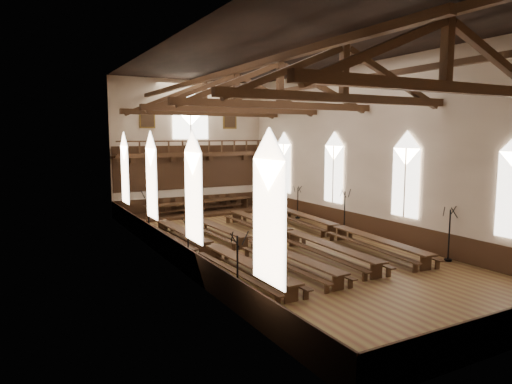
% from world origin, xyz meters
% --- Properties ---
extents(ground, '(26.00, 26.00, 0.00)m').
position_xyz_m(ground, '(0.00, 0.00, 0.00)').
color(ground, brown).
rests_on(ground, ground).
extents(room_walls, '(26.00, 26.00, 26.00)m').
position_xyz_m(room_walls, '(0.00, 0.00, 6.46)').
color(room_walls, beige).
rests_on(room_walls, ground).
extents(wainscot_band, '(12.00, 26.00, 1.20)m').
position_xyz_m(wainscot_band, '(0.00, 0.00, 0.60)').
color(wainscot_band, black).
rests_on(wainscot_band, ground).
extents(side_windows, '(11.85, 19.80, 4.50)m').
position_xyz_m(side_windows, '(-0.00, -0.00, 3.74)').
color(side_windows, white).
rests_on(side_windows, room_walls).
extents(end_window, '(2.80, 0.12, 3.80)m').
position_xyz_m(end_window, '(0.00, 12.90, 7.22)').
color(end_window, white).
rests_on(end_window, room_walls).
extents(minstrels_gallery, '(11.80, 1.24, 3.70)m').
position_xyz_m(minstrels_gallery, '(0.00, 12.66, 3.91)').
color(minstrels_gallery, '#3E2113').
rests_on(minstrels_gallery, room_walls).
extents(portraits, '(7.75, 0.09, 1.45)m').
position_xyz_m(portraits, '(0.00, 12.90, 7.10)').
color(portraits, brown).
rests_on(portraits, room_walls).
extents(roof_trusses, '(11.70, 25.70, 2.80)m').
position_xyz_m(roof_trusses, '(0.00, -0.00, 8.22)').
color(roof_trusses, '#3E2113').
rests_on(roof_trusses, room_walls).
extents(refectory_row_a, '(1.72, 14.29, 0.73)m').
position_xyz_m(refectory_row_a, '(-4.09, -0.29, 0.53)').
color(refectory_row_a, '#3E2113').
rests_on(refectory_row_a, ground).
extents(refectory_row_b, '(1.67, 14.05, 0.71)m').
position_xyz_m(refectory_row_b, '(-1.86, -0.21, 0.52)').
color(refectory_row_b, '#3E2113').
rests_on(refectory_row_b, ground).
extents(refectory_row_c, '(1.74, 14.52, 0.76)m').
position_xyz_m(refectory_row_c, '(0.90, 0.39, 0.55)').
color(refectory_row_c, '#3E2113').
rests_on(refectory_row_c, ground).
extents(refectory_row_d, '(2.14, 14.61, 0.76)m').
position_xyz_m(refectory_row_d, '(4.02, 0.22, 0.55)').
color(refectory_row_d, '#3E2113').
rests_on(refectory_row_d, ground).
extents(dais, '(11.40, 2.83, 0.19)m').
position_xyz_m(dais, '(0.07, 11.40, 0.09)').
color(dais, black).
rests_on(dais, ground).
extents(high_table, '(8.71, 2.02, 0.81)m').
position_xyz_m(high_table, '(0.07, 11.40, 0.88)').
color(high_table, '#3E2113').
rests_on(high_table, dais).
extents(high_chairs, '(6.83, 0.53, 1.10)m').
position_xyz_m(high_chairs, '(0.07, 12.25, 0.79)').
color(high_chairs, '#3E2113').
rests_on(high_chairs, dais).
extents(candelabrum_left_near, '(0.76, 0.77, 2.57)m').
position_xyz_m(candelabrum_left_near, '(-5.55, -6.24, 0.78)').
color(candelabrum_left_near, black).
rests_on(candelabrum_left_near, ground).
extents(candelabrum_left_mid, '(0.70, 0.66, 2.32)m').
position_xyz_m(candelabrum_left_mid, '(-5.55, -1.33, 0.70)').
color(candelabrum_left_mid, black).
rests_on(candelabrum_left_mid, ground).
extents(candelabrum_left_far, '(0.86, 0.81, 2.85)m').
position_xyz_m(candelabrum_left_far, '(-5.55, 5.02, 0.87)').
color(candelabrum_left_far, black).
rests_on(candelabrum_left_far, ground).
extents(candelabrum_right_near, '(0.76, 0.77, 2.59)m').
position_xyz_m(candelabrum_right_near, '(5.55, -6.11, 0.79)').
color(candelabrum_right_near, black).
rests_on(candelabrum_right_near, ground).
extents(candelabrum_right_mid, '(0.79, 0.74, 2.62)m').
position_xyz_m(candelabrum_right_mid, '(5.55, 1.43, 0.80)').
color(candelabrum_right_mid, black).
rests_on(candelabrum_right_mid, ground).
extents(candelabrum_right_far, '(0.70, 0.66, 2.32)m').
position_xyz_m(candelabrum_right_far, '(5.55, 6.53, 0.71)').
color(candelabrum_right_far, black).
rests_on(candelabrum_right_far, ground).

